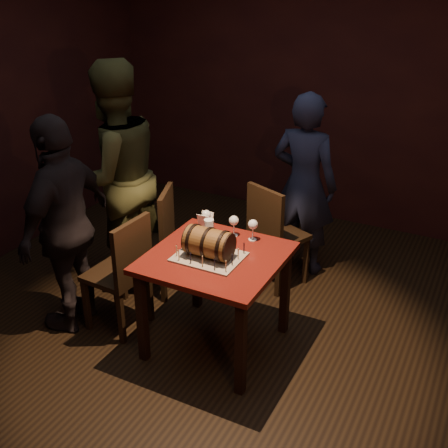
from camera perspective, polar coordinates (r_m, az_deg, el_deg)
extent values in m
plane|color=black|center=(4.30, -0.13, -11.79)|extent=(5.00, 5.00, 0.00)
cube|color=black|center=(5.88, 11.47, 13.23)|extent=(5.00, 0.04, 2.80)
cube|color=#4B0F0C|center=(3.87, -0.84, -3.46)|extent=(0.90, 0.90, 0.04)
cube|color=black|center=(3.98, -8.33, -9.30)|extent=(0.06, 0.06, 0.71)
cube|color=black|center=(3.66, 1.71, -12.54)|extent=(0.06, 0.06, 0.71)
cube|color=black|center=(4.51, -2.80, -4.46)|extent=(0.06, 0.06, 0.71)
cube|color=black|center=(4.23, 6.23, -6.81)|extent=(0.06, 0.06, 0.71)
cube|color=gray|center=(3.83, -1.54, -3.35)|extent=(0.45, 0.35, 0.01)
cylinder|color=brown|center=(3.78, -1.56, -1.93)|extent=(0.30, 0.20, 0.20)
cylinder|color=black|center=(3.83, -3.03, -1.57)|extent=(0.02, 0.22, 0.22)
cylinder|color=black|center=(3.78, -1.56, -1.93)|extent=(0.02, 0.22, 0.22)
cylinder|color=black|center=(3.74, -0.04, -2.30)|extent=(0.02, 0.22, 0.22)
cylinder|color=black|center=(3.85, -3.60, -1.43)|extent=(0.01, 0.19, 0.19)
cylinder|color=black|center=(3.72, 0.56, -2.44)|extent=(0.01, 0.19, 0.19)
cylinder|color=black|center=(3.86, -3.86, -1.37)|extent=(0.04, 0.02, 0.02)
sphere|color=black|center=(3.87, -4.12, -1.31)|extent=(0.03, 0.03, 0.03)
cylinder|color=#DAC182|center=(3.77, -4.61, -3.18)|extent=(0.01, 0.01, 0.08)
cylinder|color=black|center=(3.75, -4.63, -2.57)|extent=(0.00, 0.00, 0.01)
cylinder|color=black|center=(3.73, -3.42, -3.49)|extent=(0.01, 0.01, 0.08)
cylinder|color=black|center=(3.71, -3.43, -2.88)|extent=(0.00, 0.00, 0.01)
cylinder|color=#DAC182|center=(3.69, -2.20, -3.81)|extent=(0.01, 0.01, 0.08)
cylinder|color=black|center=(3.67, -2.21, -3.20)|extent=(0.00, 0.00, 0.01)
cylinder|color=black|center=(3.65, -0.95, -4.13)|extent=(0.01, 0.01, 0.08)
cylinder|color=black|center=(3.63, -0.96, -3.51)|extent=(0.00, 0.00, 0.01)
cylinder|color=#DAC182|center=(3.63, 0.19, -4.27)|extent=(0.01, 0.01, 0.08)
cylinder|color=black|center=(3.61, 0.19, -3.65)|extent=(0.00, 0.00, 0.01)
cylinder|color=black|center=(3.70, 0.83, -3.65)|extent=(0.01, 0.01, 0.08)
cylinder|color=black|center=(3.68, 0.84, -3.04)|extent=(0.00, 0.00, 0.01)
cylinder|color=#DAC182|center=(3.78, 1.45, -3.05)|extent=(0.01, 0.01, 0.08)
cylinder|color=black|center=(3.75, 1.46, -2.44)|extent=(0.00, 0.00, 0.01)
cylinder|color=black|center=(3.85, 2.04, -2.47)|extent=(0.01, 0.01, 0.08)
cylinder|color=black|center=(3.83, 2.05, -1.88)|extent=(0.00, 0.00, 0.01)
cylinder|color=#DAC182|center=(3.88, 0.83, -2.18)|extent=(0.01, 0.01, 0.08)
cylinder|color=black|center=(3.86, 0.84, -1.59)|extent=(0.00, 0.00, 0.01)
cylinder|color=black|center=(3.92, -0.35, -1.90)|extent=(0.01, 0.01, 0.08)
cylinder|color=black|center=(3.90, -0.35, -1.31)|extent=(0.00, 0.00, 0.01)
cylinder|color=#DAC182|center=(3.96, -1.52, -1.62)|extent=(0.01, 0.01, 0.08)
cylinder|color=black|center=(3.94, -1.52, -1.04)|extent=(0.00, 0.00, 0.01)
cylinder|color=black|center=(4.00, -2.66, -1.35)|extent=(0.01, 0.01, 0.08)
cylinder|color=black|center=(3.98, -2.67, -0.77)|extent=(0.00, 0.00, 0.01)
cylinder|color=#DAC182|center=(3.96, -3.45, -1.63)|extent=(0.01, 0.01, 0.08)
cylinder|color=black|center=(3.94, -3.47, -1.05)|extent=(0.00, 0.00, 0.01)
cylinder|color=black|center=(3.89, -4.13, -2.17)|extent=(0.01, 0.01, 0.08)
cylinder|color=black|center=(3.87, -4.15, -1.58)|extent=(0.00, 0.00, 0.01)
cylinder|color=#DAC182|center=(3.83, -4.83, -2.73)|extent=(0.01, 0.01, 0.08)
cylinder|color=black|center=(3.80, -4.86, -2.14)|extent=(0.00, 0.00, 0.01)
cylinder|color=silver|center=(4.22, -1.80, -0.56)|extent=(0.06, 0.06, 0.01)
cylinder|color=silver|center=(4.20, -1.81, 0.01)|extent=(0.01, 0.01, 0.09)
sphere|color=silver|center=(4.16, -1.82, 0.94)|extent=(0.07, 0.07, 0.07)
sphere|color=#591114|center=(4.17, -1.82, 0.86)|extent=(0.05, 0.05, 0.05)
cylinder|color=silver|center=(4.13, 0.99, -1.17)|extent=(0.06, 0.06, 0.01)
cylinder|color=silver|center=(4.11, 1.00, -0.59)|extent=(0.01, 0.01, 0.09)
sphere|color=silver|center=(4.07, 1.01, 0.36)|extent=(0.07, 0.07, 0.07)
cylinder|color=silver|center=(4.07, 2.92, -1.59)|extent=(0.06, 0.06, 0.01)
cylinder|color=silver|center=(4.05, 2.93, -1.00)|extent=(0.01, 0.01, 0.09)
sphere|color=silver|center=(4.02, 2.96, -0.04)|extent=(0.07, 0.07, 0.07)
sphere|color=#BF594C|center=(4.02, 2.96, -0.13)|extent=(0.05, 0.05, 0.05)
cylinder|color=silver|center=(4.06, -1.54, -0.51)|extent=(0.07, 0.07, 0.15)
cylinder|color=#9E5414|center=(4.07, -1.54, -0.73)|extent=(0.06, 0.06, 0.11)
cylinder|color=white|center=(4.04, -1.55, 0.11)|extent=(0.06, 0.06, 0.02)
cube|color=black|center=(4.82, 5.63, -1.20)|extent=(0.52, 0.52, 0.04)
cube|color=black|center=(4.94, 8.31, -3.74)|extent=(0.04, 0.04, 0.43)
cube|color=black|center=(5.14, 5.52, -2.33)|extent=(0.04, 0.04, 0.43)
cube|color=black|center=(4.72, 5.51, -5.06)|extent=(0.04, 0.04, 0.43)
cube|color=black|center=(4.93, 2.72, -3.53)|extent=(0.04, 0.04, 0.43)
cube|color=black|center=(4.59, 4.18, 0.93)|extent=(0.38, 0.19, 0.46)
cube|color=black|center=(4.72, -7.87, -1.94)|extent=(0.51, 0.51, 0.04)
cube|color=black|center=(5.01, -9.12, -3.31)|extent=(0.04, 0.04, 0.43)
cube|color=black|center=(4.73, -10.21, -5.28)|extent=(0.04, 0.04, 0.43)
cube|color=black|center=(4.93, -5.31, -3.57)|extent=(0.04, 0.04, 0.43)
cube|color=black|center=(4.65, -6.18, -5.60)|extent=(0.04, 0.04, 0.43)
cube|color=black|center=(4.57, -5.87, 0.71)|extent=(0.18, 0.39, 0.46)
cube|color=black|center=(4.31, -10.92, -5.05)|extent=(0.42, 0.42, 0.04)
cube|color=black|center=(4.63, -10.90, -6.07)|extent=(0.04, 0.04, 0.43)
cube|color=black|center=(4.43, -13.79, -7.99)|extent=(0.04, 0.04, 0.43)
cube|color=black|center=(4.44, -7.56, -7.31)|extent=(0.04, 0.04, 0.43)
cube|color=black|center=(4.23, -10.40, -9.41)|extent=(0.04, 0.04, 0.43)
cube|color=black|center=(4.08, -9.29, -2.72)|extent=(0.06, 0.40, 0.46)
imported|color=#1C2039|center=(4.94, 8.13, 3.98)|extent=(0.62, 0.43, 1.63)
imported|color=#37381C|center=(4.76, -11.09, 4.75)|extent=(1.03, 1.14, 1.91)
imported|color=black|center=(4.26, -15.77, -0.14)|extent=(0.50, 1.01, 1.66)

